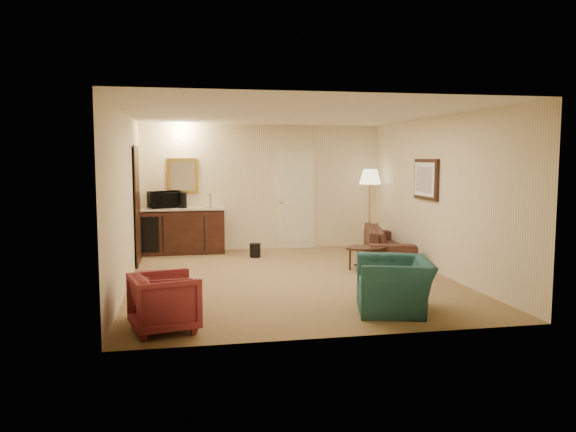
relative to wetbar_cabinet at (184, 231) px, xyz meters
name	(u,v)px	position (x,y,z in m)	size (l,w,h in m)	color
ground	(290,278)	(1.65, -2.72, -0.46)	(6.00, 6.00, 0.00)	olive
room_walls	(276,170)	(1.55, -1.95, 1.26)	(5.02, 6.01, 2.61)	beige
wetbar_cabinet	(184,231)	(0.00, 0.00, 0.00)	(1.64, 0.58, 0.92)	#391B12
sofa	(388,238)	(3.80, -1.42, -0.05)	(2.09, 0.61, 0.82)	black
teal_armchair	(395,276)	(2.57, -4.84, -0.02)	(1.02, 0.66, 0.89)	#1F4E4D
rose_chair_near	(165,294)	(-0.25, -4.72, -0.14)	(0.62, 0.58, 0.63)	#983531
rose_chair_far	(164,300)	(-0.25, -5.14, -0.10)	(0.69, 0.65, 0.71)	#983531
coffee_table	(366,259)	(3.04, -2.34, -0.26)	(0.71, 0.48, 0.41)	#321B10
floor_lamp	(370,210)	(3.80, -0.32, 0.39)	(0.45, 0.45, 1.69)	#BF8B3F
waste_bin	(255,250)	(1.35, -0.72, -0.33)	(0.21, 0.21, 0.27)	black
microwave	(164,198)	(-0.37, 0.07, 0.66)	(0.59, 0.33, 0.40)	black
coffee_maker	(183,200)	(-0.01, -0.01, 0.62)	(0.17, 0.17, 0.31)	black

